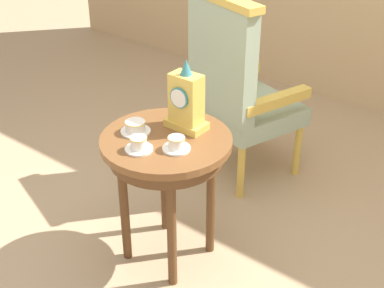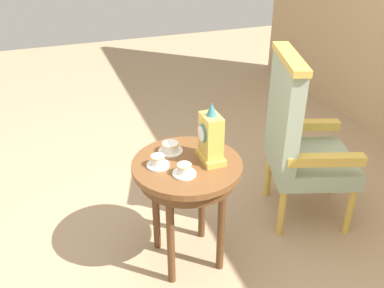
{
  "view_description": "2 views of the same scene",
  "coord_description": "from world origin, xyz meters",
  "px_view_note": "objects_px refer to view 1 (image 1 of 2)",
  "views": [
    {
      "loc": [
        1.37,
        -1.6,
        1.88
      ],
      "look_at": [
        0.04,
        0.1,
        0.62
      ],
      "focal_mm": 50.63,
      "sensor_mm": 36.0,
      "label": 1
    },
    {
      "loc": [
        1.78,
        -0.64,
        1.87
      ],
      "look_at": [
        -0.1,
        0.05,
        0.75
      ],
      "focal_mm": 39.21,
      "sensor_mm": 36.0,
      "label": 2
    }
  ],
  "objects_px": {
    "mantel_clock": "(186,102)",
    "armchair": "(237,87)",
    "teacup_left": "(135,127)",
    "side_table": "(167,155)",
    "teacup_center": "(176,144)",
    "teacup_right": "(139,145)"
  },
  "relations": [
    {
      "from": "mantel_clock",
      "to": "armchair",
      "type": "height_order",
      "value": "armchair"
    },
    {
      "from": "teacup_left",
      "to": "mantel_clock",
      "type": "xyz_separation_m",
      "value": [
        0.15,
        0.18,
        0.11
      ]
    },
    {
      "from": "armchair",
      "to": "teacup_left",
      "type": "bearing_deg",
      "value": -88.51
    },
    {
      "from": "side_table",
      "to": "armchair",
      "type": "relative_size",
      "value": 0.6
    },
    {
      "from": "mantel_clock",
      "to": "armchair",
      "type": "bearing_deg",
      "value": 104.46
    },
    {
      "from": "mantel_clock",
      "to": "teacup_center",
      "type": "bearing_deg",
      "value": -63.69
    },
    {
      "from": "armchair",
      "to": "mantel_clock",
      "type": "bearing_deg",
      "value": -75.54
    },
    {
      "from": "teacup_right",
      "to": "teacup_center",
      "type": "bearing_deg",
      "value": 39.86
    },
    {
      "from": "teacup_center",
      "to": "armchair",
      "type": "xyz_separation_m",
      "value": [
        -0.27,
        0.87,
        -0.11
      ]
    },
    {
      "from": "mantel_clock",
      "to": "armchair",
      "type": "distance_m",
      "value": 0.74
    },
    {
      "from": "side_table",
      "to": "teacup_left",
      "type": "bearing_deg",
      "value": -160.99
    },
    {
      "from": "teacup_right",
      "to": "armchair",
      "type": "height_order",
      "value": "armchair"
    },
    {
      "from": "side_table",
      "to": "armchair",
      "type": "bearing_deg",
      "value": 101.31
    },
    {
      "from": "side_table",
      "to": "teacup_right",
      "type": "xyz_separation_m",
      "value": [
        -0.02,
        -0.15,
        0.12
      ]
    },
    {
      "from": "teacup_left",
      "to": "teacup_right",
      "type": "relative_size",
      "value": 1.12
    },
    {
      "from": "teacup_left",
      "to": "mantel_clock",
      "type": "distance_m",
      "value": 0.26
    },
    {
      "from": "teacup_left",
      "to": "mantel_clock",
      "type": "bearing_deg",
      "value": 48.81
    },
    {
      "from": "armchair",
      "to": "teacup_right",
      "type": "bearing_deg",
      "value": -81.71
    },
    {
      "from": "teacup_right",
      "to": "mantel_clock",
      "type": "distance_m",
      "value": 0.3
    },
    {
      "from": "teacup_left",
      "to": "mantel_clock",
      "type": "relative_size",
      "value": 0.41
    },
    {
      "from": "teacup_left",
      "to": "armchair",
      "type": "height_order",
      "value": "armchair"
    },
    {
      "from": "mantel_clock",
      "to": "teacup_left",
      "type": "bearing_deg",
      "value": -131.19
    }
  ]
}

